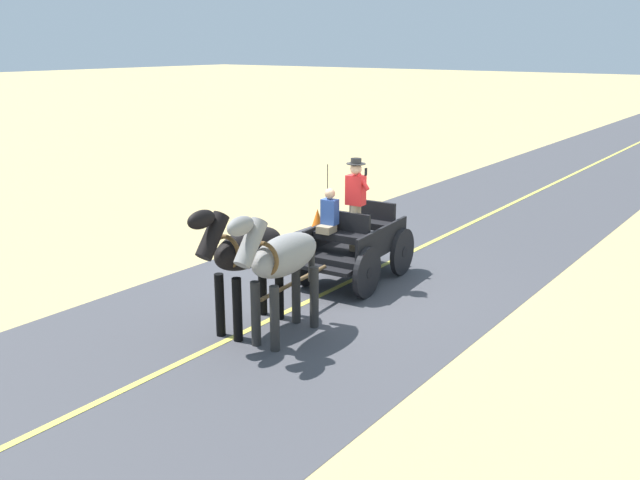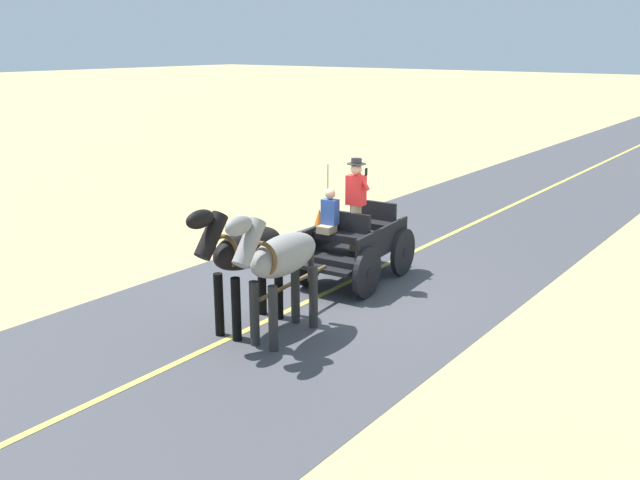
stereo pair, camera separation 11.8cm
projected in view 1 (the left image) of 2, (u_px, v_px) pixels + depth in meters
The scene contains 7 objects.
ground_plane at pixel (345, 284), 13.53m from camera, with size 200.00×200.00×0.00m, color tan.
road_surface at pixel (345, 284), 13.53m from camera, with size 6.41×160.00×0.01m, color #424247.
road_centre_stripe at pixel (345, 284), 13.53m from camera, with size 0.12×160.00×0.00m, color #DBCC4C.
horse_drawn_carriage at pixel (354, 241), 13.49m from camera, with size 1.62×4.52×2.50m.
horse_near_side at pixel (281, 259), 10.69m from camera, with size 0.65×2.13×2.21m.
horse_off_side at pixel (245, 253), 11.04m from camera, with size 0.63×2.13×2.21m.
traffic_cone at pixel (317, 218), 17.55m from camera, with size 0.32×0.32×0.50m, color orange.
Camera 1 is at (-7.18, 10.57, 4.57)m, focal length 38.73 mm.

